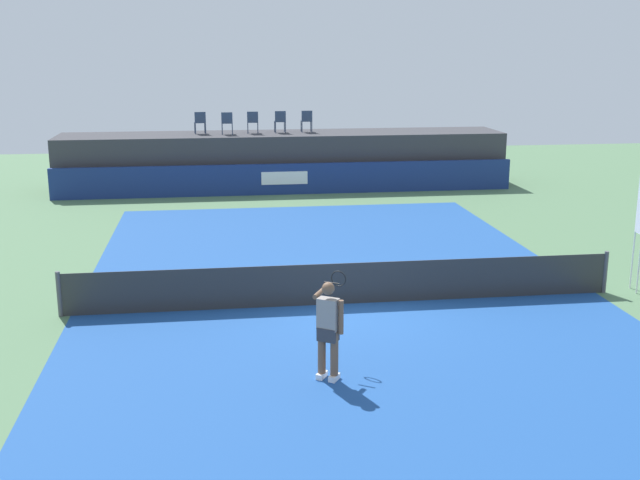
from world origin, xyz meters
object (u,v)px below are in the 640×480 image
spectator_chair_far_left (200,122)px  spectator_chair_center (253,121)px  spectator_chair_left (227,122)px  spectator_chair_far_right (307,120)px  net_post_far (605,272)px  net_post_near (59,294)px  tennis_player (329,327)px  spectator_chair_right (280,121)px

spectator_chair_far_left → spectator_chair_center: (2.11, -0.11, 0.00)m
spectator_chair_far_left → spectator_chair_left: (1.07, -0.33, 0.00)m
spectator_chair_far_right → net_post_far: (5.21, -15.45, -2.19)m
spectator_chair_center → spectator_chair_far_right: same height
spectator_chair_center → net_post_far: 17.14m
spectator_chair_center → net_post_far: spectator_chair_center is taller
spectator_chair_far_left → net_post_near: (-2.87, -15.40, -2.19)m
spectator_chair_left → spectator_chair_center: bearing=11.9°
spectator_chair_far_right → tennis_player: spectator_chair_far_right is taller
spectator_chair_right → spectator_chair_far_left: bearing=-180.0°
spectator_chair_left → net_post_far: size_ratio=0.89×
spectator_chair_center → spectator_chair_right: (1.12, 0.11, 0.00)m
spectator_chair_far_right → net_post_near: bearing=-115.0°
net_post_near → net_post_far: bearing=0.0°
spectator_chair_far_left → net_post_far: size_ratio=0.89×
spectator_chair_far_left → spectator_chair_right: bearing=0.0°
spectator_chair_far_right → net_post_far: 16.45m
spectator_chair_center → spectator_chair_far_right: bearing=4.1°
spectator_chair_far_left → spectator_chair_center: 2.11m
spectator_chair_right → spectator_chair_center: bearing=-174.3°
spectator_chair_far_left → spectator_chair_right: (3.23, 0.00, 0.00)m
spectator_chair_center → net_post_far: size_ratio=0.89×
spectator_chair_left → spectator_chair_center: same height
spectator_chair_far_left → spectator_chair_left: 1.12m
net_post_near → spectator_chair_far_right: bearing=65.0°
net_post_near → tennis_player: (5.25, -3.97, 0.46)m
spectator_chair_far_left → net_post_far: 18.24m
spectator_chair_far_left → spectator_chair_center: same height
spectator_chair_left → net_post_near: spectator_chair_left is taller
spectator_chair_left → net_post_near: (-3.94, -15.07, -2.19)m
spectator_chair_far_left → spectator_chair_left: bearing=-17.0°
spectator_chair_far_right → net_post_near: spectator_chair_far_right is taller
tennis_player → net_post_far: bearing=29.0°
spectator_chair_right → spectator_chair_far_right: same height
spectator_chair_left → tennis_player: size_ratio=0.50×
spectator_chair_right → tennis_player: bearing=-92.5°
spectator_chair_far_right → net_post_near: 17.18m
spectator_chair_far_left → spectator_chair_center: bearing=-3.0°
spectator_chair_center → net_post_near: bearing=-108.0°
spectator_chair_left → tennis_player: (1.31, -19.04, -1.73)m
spectator_chair_left → spectator_chair_far_right: bearing=6.6°
tennis_player → spectator_chair_far_left: bearing=97.0°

